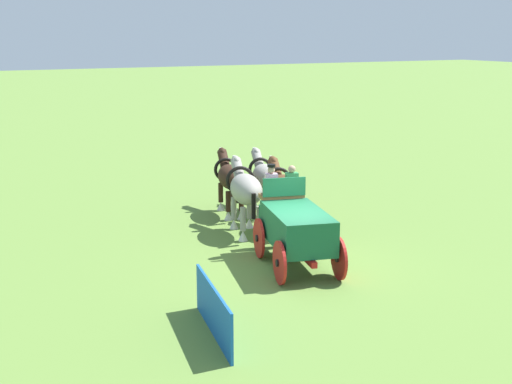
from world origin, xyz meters
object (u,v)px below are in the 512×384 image
(draft_horse_rear_off, at_px, (284,190))
(draft_horse_rear_near, at_px, (245,190))
(draft_horse_lead_off, at_px, (265,177))
(draft_horse_lead_near, at_px, (230,178))
(show_wagon, at_px, (296,227))

(draft_horse_rear_off, bearing_deg, draft_horse_rear_near, 76.19)
(draft_horse_rear_near, relative_size, draft_horse_lead_off, 1.03)
(draft_horse_rear_off, xyz_separation_m, draft_horse_lead_off, (2.52, -0.65, -0.09))
(draft_horse_rear_near, distance_m, draft_horse_lead_near, 2.62)
(draft_horse_rear_off, distance_m, draft_horse_lead_near, 2.91)
(draft_horse_rear_near, bearing_deg, draft_horse_rear_off, -103.81)
(draft_horse_rear_off, height_order, draft_horse_lead_near, draft_horse_rear_off)
(draft_horse_lead_near, bearing_deg, draft_horse_lead_off, -104.54)
(draft_horse_lead_off, bearing_deg, show_wagon, 159.64)
(draft_horse_rear_near, xyz_separation_m, draft_horse_lead_off, (2.21, -1.91, -0.15))
(show_wagon, bearing_deg, draft_horse_lead_off, -20.36)
(draft_horse_rear_near, distance_m, draft_horse_rear_off, 1.30)
(draft_horse_rear_off, xyz_separation_m, draft_horse_lead_near, (2.85, 0.61, -0.06))
(show_wagon, xyz_separation_m, draft_horse_rear_near, (3.66, -0.27, 0.30))
(draft_horse_rear_off, relative_size, draft_horse_lead_off, 0.99)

